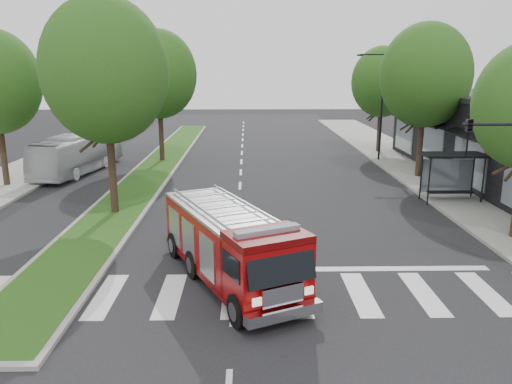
# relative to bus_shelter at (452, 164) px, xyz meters

# --- Properties ---
(ground) EXTENTS (140.00, 140.00, 0.00)m
(ground) POSITION_rel_bus_shelter_xyz_m (-11.20, -8.15, -2.04)
(ground) COLOR black
(ground) RESTS_ON ground
(sidewalk_right) EXTENTS (5.00, 80.00, 0.15)m
(sidewalk_right) POSITION_rel_bus_shelter_xyz_m (1.30, 1.85, -1.96)
(sidewalk_right) COLOR gray
(sidewalk_right) RESTS_ON ground
(median) EXTENTS (3.00, 50.00, 0.15)m
(median) POSITION_rel_bus_shelter_xyz_m (-17.20, 9.85, -1.96)
(median) COLOR gray
(median) RESTS_ON ground
(bus_shelter) EXTENTS (3.20, 1.60, 2.61)m
(bus_shelter) POSITION_rel_bus_shelter_xyz_m (0.00, 0.00, 0.00)
(bus_shelter) COLOR black
(bus_shelter) RESTS_ON ground
(tree_right_mid) EXTENTS (5.60, 5.60, 9.72)m
(tree_right_mid) POSITION_rel_bus_shelter_xyz_m (0.30, 5.85, 4.45)
(tree_right_mid) COLOR black
(tree_right_mid) RESTS_ON ground
(tree_right_far) EXTENTS (5.00, 5.00, 8.73)m
(tree_right_far) POSITION_rel_bus_shelter_xyz_m (0.30, 15.85, 3.80)
(tree_right_far) COLOR black
(tree_right_far) RESTS_ON ground
(tree_median_near) EXTENTS (5.80, 5.80, 10.16)m
(tree_median_near) POSITION_rel_bus_shelter_xyz_m (-17.20, -2.15, 4.77)
(tree_median_near) COLOR black
(tree_median_near) RESTS_ON ground
(tree_median_far) EXTENTS (5.60, 5.60, 9.72)m
(tree_median_far) POSITION_rel_bus_shelter_xyz_m (-17.20, 11.85, 4.45)
(tree_median_far) COLOR black
(tree_median_far) RESTS_ON ground
(streetlight_right_far) EXTENTS (2.11, 0.20, 8.00)m
(streetlight_right_far) POSITION_rel_bus_shelter_xyz_m (-0.85, 11.85, 2.44)
(streetlight_right_far) COLOR black
(streetlight_right_far) RESTS_ON ground
(fire_engine) EXTENTS (5.25, 7.86, 2.64)m
(fire_engine) POSITION_rel_bus_shelter_xyz_m (-11.34, -10.04, -0.77)
(fire_engine) COLOR #550405
(fire_engine) RESTS_ON ground
(city_bus) EXTENTS (3.73, 9.73, 2.65)m
(city_bus) POSITION_rel_bus_shelter_xyz_m (-22.21, 8.12, -0.72)
(city_bus) COLOR silver
(city_bus) RESTS_ON ground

